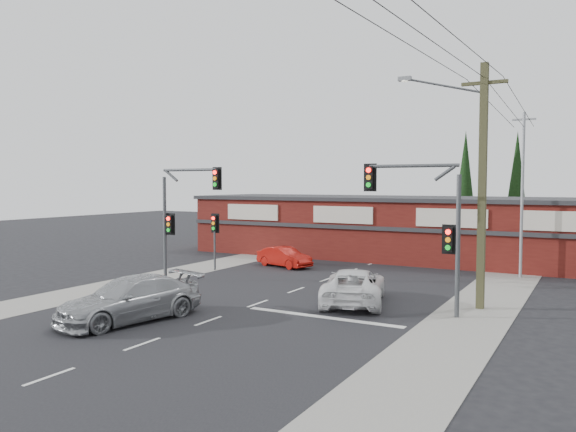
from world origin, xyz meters
The scene contains 18 objects.
ground centered at (0.00, 0.00, 0.00)m, with size 120.00×120.00×0.00m, color black.
road_strip centered at (0.00, 5.00, 0.01)m, with size 14.00×70.00×0.01m, color black.
verge_left centered at (-8.50, 5.00, 0.01)m, with size 3.00×70.00×0.02m, color gray.
verge_right centered at (8.50, 5.00, 0.01)m, with size 3.00×70.00×0.02m, color gray.
stop_line centered at (3.50, -1.50, 0.01)m, with size 6.50×0.35×0.01m, color silver.
white_suv centered at (3.54, 1.49, 0.74)m, with size 2.47×5.35×1.49m, color white.
silver_suv centered at (-2.61, -5.51, 0.82)m, with size 2.30×5.65×1.64m, color #A1A3A6.
red_sedan centered at (-4.23, 9.13, 0.62)m, with size 1.31×3.77×1.24m, color #A5100A.
lane_dashes centered at (0.00, -0.66, 0.01)m, with size 0.12×36.29×0.01m.
shop_building centered at (-0.99, 16.99, 2.13)m, with size 27.30×8.40×4.22m.
conifer_near centered at (3.50, 24.00, 5.48)m, with size 1.80×1.80×9.25m.
conifer_far centered at (7.00, 26.00, 5.48)m, with size 1.80×1.80×9.25m.
traffic_mast_left centered at (-6.43, 2.00, 3.93)m, with size 3.77×0.27×5.97m.
traffic_mast_right centered at (6.86, 1.00, 3.95)m, with size 3.96×0.27×5.97m.
pedestal_signal centered at (-7.20, 6.01, 2.41)m, with size 0.55×0.27×3.38m.
utility_pole centered at (8.36, 2.99, 5.40)m, with size 4.38×0.59×10.00m.
steel_pole centered at (9.00, 12.00, 4.70)m, with size 1.20×0.16×9.00m.
power_lines centered at (8.47, -2.47, 9.04)m, with size 2.01×29.00×1.22m.
Camera 1 is at (12.69, -20.78, 5.16)m, focal length 35.00 mm.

